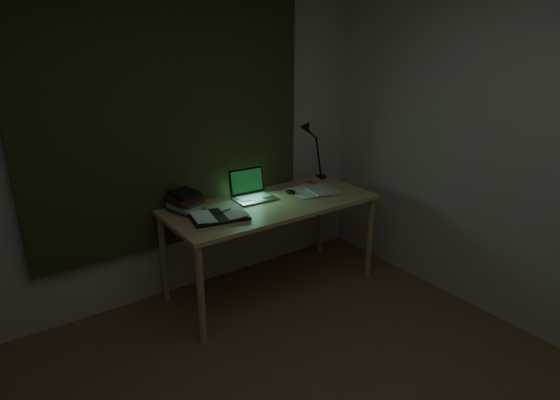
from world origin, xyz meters
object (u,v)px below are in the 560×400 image
(desk, at_px, (272,246))
(open_textbook, at_px, (219,215))
(loose_papers, at_px, (313,192))
(book_stack, at_px, (185,201))
(laptop, at_px, (254,186))
(desk_lamp, at_px, (322,149))

(desk, relative_size, open_textbook, 4.18)
(desk, bearing_deg, loose_papers, -0.30)
(open_textbook, relative_size, book_stack, 1.71)
(desk, height_order, laptop, laptop)
(laptop, height_order, book_stack, laptop)
(open_textbook, xyz_separation_m, book_stack, (-0.14, 0.26, 0.06))
(desk, xyz_separation_m, laptop, (-0.07, 0.14, 0.50))
(desk, height_order, book_stack, book_stack)
(loose_papers, bearing_deg, desk, 179.70)
(book_stack, bearing_deg, laptop, -7.72)
(laptop, distance_m, book_stack, 0.57)
(book_stack, relative_size, desk_lamp, 0.43)
(desk, distance_m, desk_lamp, 1.04)
(book_stack, distance_m, loose_papers, 1.08)
(loose_papers, bearing_deg, desk_lamp, 41.78)
(open_textbook, bearing_deg, desk, 16.07)
(loose_papers, relative_size, desk_lamp, 0.68)
(loose_papers, distance_m, desk_lamp, 0.51)
(desk, height_order, loose_papers, loose_papers)
(desk, distance_m, laptop, 0.52)
(laptop, bearing_deg, desk, -60.41)
(open_textbook, height_order, loose_papers, open_textbook)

